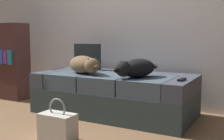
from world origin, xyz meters
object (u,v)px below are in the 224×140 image
tv_remote (182,80)px  handbag (58,126)px  couch (114,94)px  dog_dark (136,68)px  dog_tan (84,65)px  throw_pillow (87,57)px  bookshelf (10,61)px

tv_remote → handbag: (-0.86, -0.87, -0.36)m
couch → dog_dark: (0.34, -0.16, 0.34)m
dog_tan → handbag: 1.00m
dog_tan → dog_dark: 0.65m
couch → dog_dark: size_ratio=3.25×
throw_pillow → handbag: size_ratio=0.90×
dog_dark → tv_remote: bearing=2.6°
dog_tan → bookshelf: 1.45m
couch → tv_remote: size_ratio=12.24×
couch → handbag: size_ratio=4.86×
bookshelf → couch: bearing=-0.4°
tv_remote → bookshelf: bookshelf is taller
handbag → dog_dark: bearing=66.2°
couch → throw_pillow: 0.70m
throw_pillow → handbag: throw_pillow is taller
couch → bookshelf: 1.78m
bookshelf → dog_dark: bearing=-4.7°
tv_remote → handbag: 1.27m
dog_dark → throw_pillow: 0.95m
handbag → bookshelf: 2.04m
couch → bookshelf: bearing=179.6°
bookshelf → handbag: bearing=-30.5°
handbag → couch: bearing=88.3°
dog_tan → handbag: (0.28, -0.84, -0.46)m
dog_tan → bookshelf: size_ratio=0.53×
dog_dark → bookshelf: size_ratio=0.51×
throw_pillow → tv_remote: bearing=-15.1°
handbag → bookshelf: size_ratio=0.34×
dog_dark → throw_pillow: throw_pillow is taller
dog_dark → throw_pillow: (-0.87, 0.39, 0.07)m
dog_tan → handbag: dog_tan is taller
dog_dark → dog_tan: bearing=-179.7°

